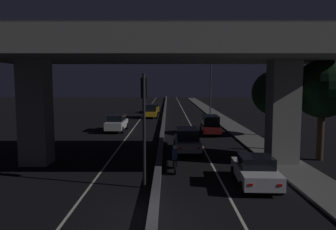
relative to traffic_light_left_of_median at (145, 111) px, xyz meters
name	(u,v)px	position (x,y,z in m)	size (l,w,h in m)	color
ground_plane	(154,220)	(0.58, -3.83, -3.70)	(200.00, 200.00, 0.00)	black
lane_line_left_inner	(142,118)	(-2.67, 31.17, -3.70)	(0.12, 126.00, 0.00)	beige
lane_line_right_inner	(188,118)	(3.84, 31.17, -3.70)	(0.12, 126.00, 0.00)	beige
median_divider	(165,116)	(0.58, 31.17, -3.51)	(0.37, 126.00, 0.38)	#4C4C51
sidewalk_right	(228,123)	(8.38, 24.17, -3.64)	(2.35, 126.00, 0.13)	#5B5956
elevated_overpass	(160,54)	(0.58, 4.51, 3.01)	(21.82, 9.26, 8.69)	gray
traffic_light_left_of_median	(145,111)	(0.00, 0.00, 0.00)	(0.30, 0.49, 5.45)	black
street_lamp	(209,81)	(7.28, 34.84, 1.45)	(2.74, 0.32, 8.72)	#2D2D30
car_white_lead	(256,171)	(5.42, 0.32, -2.98)	(2.10, 4.16, 1.47)	silver
car_silver_second	(188,140)	(2.53, 8.09, -2.81)	(1.92, 4.43, 1.72)	gray
car_dark_red_third	(211,125)	(5.21, 15.91, -2.72)	(1.89, 4.00, 1.85)	#591414
car_white_lead_oncoming	(117,123)	(-4.16, 18.06, -2.81)	(1.95, 4.48, 1.70)	silver
car_taxi_yellow_second_oncoming	(151,111)	(-1.34, 30.84, -2.68)	(2.02, 4.13, 1.93)	gold
car_taxi_yellow_third_oncoming	(154,108)	(-1.27, 39.03, -2.99)	(2.12, 4.88, 1.39)	gold
motorcycle_black_filtering_near	(175,160)	(1.51, 2.81, -3.06)	(0.32, 1.96, 1.52)	black
pedestrian_on_sidewalk	(272,137)	(8.80, 8.49, -2.67)	(0.30, 0.30, 1.77)	#2D261E
roadside_tree_kerbside_near	(323,89)	(10.97, 5.49, 0.88)	(3.72, 3.72, 6.48)	#2D2116
roadside_tree_kerbside_mid	(275,93)	(10.94, 14.70, 0.36)	(4.16, 4.16, 6.15)	#2D2116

